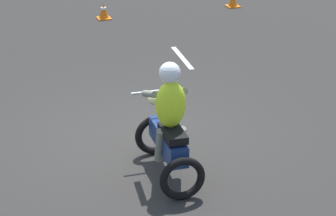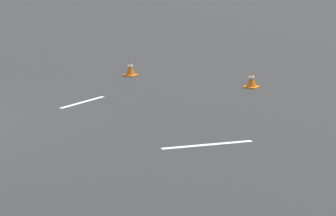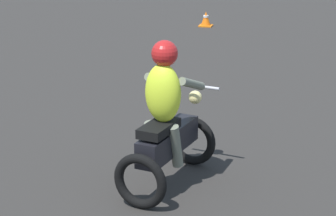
% 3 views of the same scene
% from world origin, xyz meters
% --- Properties ---
extents(ground_plane, '(120.00, 120.00, 0.00)m').
position_xyz_m(ground_plane, '(0.00, 0.00, 0.00)').
color(ground_plane, '#2D2B28').
extents(motorcycle_rider_foreground, '(1.53, 0.71, 1.66)m').
position_xyz_m(motorcycle_rider_foreground, '(1.22, 0.07, 0.73)').
color(motorcycle_rider_foreground, black).
rests_on(motorcycle_rider_foreground, ground).
extents(traffic_cone_near_left, '(0.32, 0.32, 0.37)m').
position_xyz_m(traffic_cone_near_left, '(-6.54, 4.52, 0.18)').
color(traffic_cone_near_left, orange).
rests_on(traffic_cone_near_left, ground).
extents(traffic_cone_mid_left, '(0.32, 0.32, 0.39)m').
position_xyz_m(traffic_cone_mid_left, '(-6.54, 1.10, 0.19)').
color(traffic_cone_mid_left, orange).
rests_on(traffic_cone_mid_left, ground).
extents(lane_stripe_w, '(1.41, 0.21, 0.01)m').
position_xyz_m(lane_stripe_w, '(-3.25, 1.91, 0.00)').
color(lane_stripe_w, silver).
rests_on(lane_stripe_w, ground).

